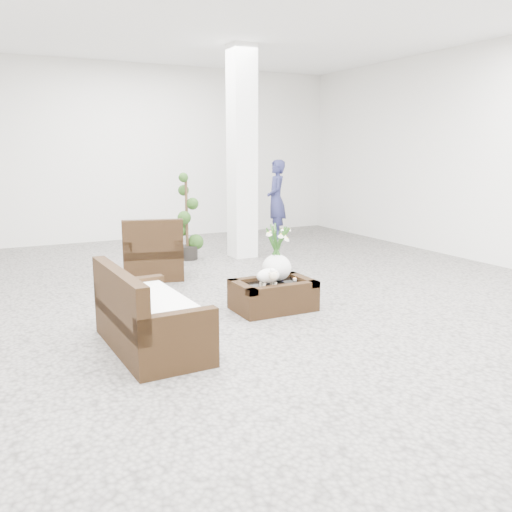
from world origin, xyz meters
name	(u,v)px	position (x,y,z in m)	size (l,w,h in m)	color
ground	(252,306)	(0.00, 0.00, 0.00)	(11.00, 11.00, 0.00)	gray
column	(242,154)	(1.20, 2.80, 1.75)	(0.40, 0.40, 3.50)	white
coffee_table	(273,297)	(0.14, -0.26, 0.16)	(0.90, 0.60, 0.31)	#33200F
sheep_figurine	(268,277)	(0.02, -0.36, 0.42)	(0.28, 0.23, 0.21)	white
planter_narcissus	(277,247)	(0.24, -0.16, 0.71)	(0.44, 0.44, 0.80)	white
tealight	(295,279)	(0.44, -0.24, 0.33)	(0.04, 0.04, 0.03)	white
armchair	(152,247)	(-0.63, 1.98, 0.44)	(0.82, 0.79, 0.88)	#33200F
loveseat	(151,308)	(-1.46, -0.84, 0.39)	(1.46, 0.70, 0.78)	#33200F
topiary	(187,217)	(0.26, 2.98, 0.71)	(0.38, 0.38, 1.42)	#1F3C13
shopper	(276,200)	(2.65, 4.22, 0.81)	(0.59, 0.39, 1.62)	navy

